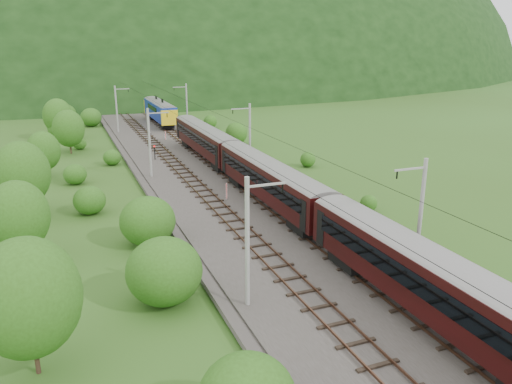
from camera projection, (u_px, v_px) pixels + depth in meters
name	position (u px, v px, depth m)	size (l,w,h in m)	color
ground	(337.00, 291.00, 32.44)	(600.00, 600.00, 0.00)	#314E18
railbed	(275.00, 235.00, 41.29)	(14.00, 220.00, 0.30)	#38332D
track_left	(248.00, 237.00, 40.38)	(2.40, 220.00, 0.27)	brown
track_right	(301.00, 229.00, 42.07)	(2.40, 220.00, 0.27)	brown
catenary_left	(150.00, 141.00, 57.45)	(2.54, 192.28, 8.00)	gray
catenary_right	(249.00, 134.00, 61.76)	(2.54, 192.28, 8.00)	gray
overhead_wires	(276.00, 153.00, 39.27)	(4.83, 198.00, 0.03)	black
mountain_main	(85.00, 72.00, 263.77)	(504.00, 360.00, 244.00)	black
train	(330.00, 210.00, 37.05)	(2.95, 140.02, 5.12)	black
hazard_post_near	(227.00, 191.00, 50.11)	(0.17, 0.17, 1.60)	red
hazard_post_far	(165.00, 135.00, 80.38)	(0.15, 0.15, 1.41)	red
signal	(155.00, 151.00, 66.64)	(0.21, 0.21, 1.92)	black
vegetation_left	(79.00, 196.00, 42.76)	(13.92, 147.43, 7.07)	#2A5115
vegetation_right	(355.00, 194.00, 48.32)	(6.34, 107.46, 3.12)	#2A5115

